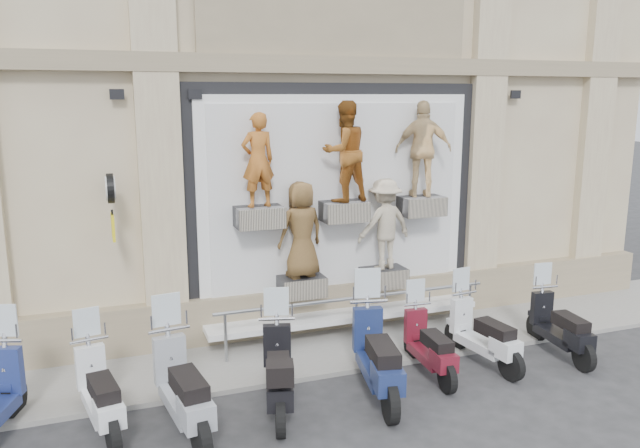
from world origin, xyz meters
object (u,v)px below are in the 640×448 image
(scooter_c, at_px, (182,371))
(scooter_g, at_px, (484,321))
(scooter_f, at_px, (430,333))
(guard_rail, at_px, (356,322))
(scooter_d, at_px, (278,356))
(scooter_h, at_px, (561,314))
(scooter_e, at_px, (377,340))
(scooter_b, at_px, (99,377))
(clock_sign_bracket, at_px, (111,198))

(scooter_c, xyz_separation_m, scooter_g, (4.89, 0.42, -0.10))
(scooter_f, bearing_deg, guard_rail, 118.19)
(scooter_d, distance_m, scooter_h, 5.00)
(scooter_c, bearing_deg, guard_rail, 21.52)
(scooter_d, height_order, scooter_e, scooter_e)
(scooter_f, bearing_deg, scooter_d, -170.16)
(guard_rail, height_order, scooter_c, scooter_c)
(scooter_b, relative_size, scooter_e, 0.86)
(guard_rail, xyz_separation_m, clock_sign_bracket, (-3.90, 0.47, 2.34))
(guard_rail, xyz_separation_m, scooter_b, (-4.25, -1.40, 0.29))
(guard_rail, relative_size, scooter_d, 2.59)
(scooter_c, xyz_separation_m, scooter_d, (1.33, 0.13, -0.05))
(clock_sign_bracket, height_order, scooter_h, clock_sign_bracket)
(scooter_f, relative_size, scooter_g, 0.94)
(scooter_b, height_order, scooter_c, scooter_c)
(scooter_g, bearing_deg, clock_sign_bracket, 155.03)
(scooter_g, bearing_deg, scooter_c, 178.34)
(scooter_e, bearing_deg, clock_sign_bracket, 158.82)
(scooter_c, distance_m, scooter_f, 3.88)
(clock_sign_bracket, bearing_deg, scooter_d, -46.93)
(guard_rail, bearing_deg, scooter_c, -150.91)
(scooter_d, bearing_deg, guard_rail, 55.93)
(clock_sign_bracket, distance_m, scooter_h, 7.56)
(scooter_c, xyz_separation_m, scooter_h, (6.32, 0.29, -0.11))
(clock_sign_bracket, bearing_deg, scooter_h, -15.79)
(scooter_h, bearing_deg, scooter_b, -175.03)
(scooter_e, bearing_deg, scooter_c, -167.77)
(guard_rail, xyz_separation_m, scooter_g, (1.65, -1.37, 0.28))
(scooter_f, bearing_deg, scooter_b, -176.04)
(scooter_c, height_order, scooter_g, scooter_c)
(guard_rail, height_order, scooter_h, scooter_h)
(scooter_d, bearing_deg, scooter_h, 16.47)
(scooter_c, height_order, scooter_h, scooter_c)
(clock_sign_bracket, relative_size, scooter_g, 0.56)
(scooter_c, relative_size, scooter_g, 1.14)
(scooter_e, xyz_separation_m, scooter_g, (2.09, 0.40, -0.13))
(guard_rail, height_order, scooter_b, scooter_b)
(scooter_c, relative_size, scooter_e, 0.97)
(clock_sign_bracket, relative_size, scooter_b, 0.55)
(scooter_c, distance_m, scooter_e, 2.80)
(scooter_h, bearing_deg, scooter_d, -172.32)
(scooter_g, height_order, scooter_h, scooter_g)
(scooter_d, height_order, scooter_g, scooter_d)
(scooter_e, distance_m, scooter_h, 3.54)
(guard_rail, height_order, scooter_g, scooter_g)
(scooter_f, relative_size, scooter_h, 0.96)
(scooter_f, bearing_deg, scooter_h, 2.20)
(scooter_b, height_order, scooter_f, scooter_b)
(scooter_g, xyz_separation_m, scooter_h, (1.44, -0.14, -0.01))
(scooter_e, xyz_separation_m, scooter_f, (1.07, 0.35, -0.17))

